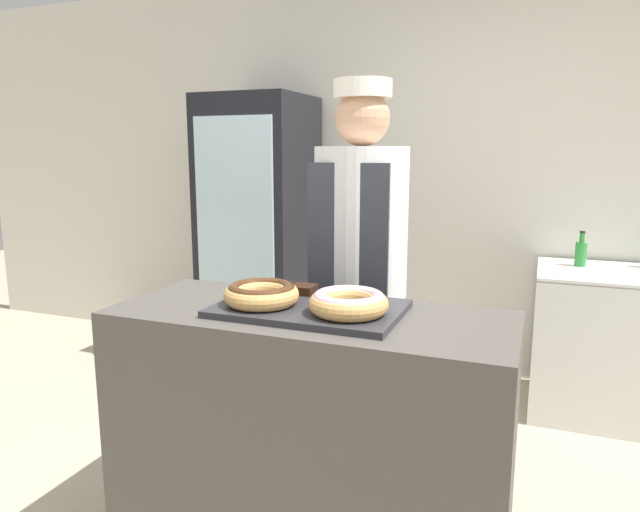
% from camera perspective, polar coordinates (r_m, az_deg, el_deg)
% --- Properties ---
extents(wall_back, '(8.00, 0.06, 2.70)m').
position_cam_1_polar(wall_back, '(3.96, 10.86, 8.07)').
color(wall_back, silver).
rests_on(wall_back, ground_plane).
extents(display_counter, '(1.39, 0.57, 0.95)m').
position_cam_1_polar(display_counter, '(2.16, -1.01, -17.84)').
color(display_counter, '#4C4742').
rests_on(display_counter, ground_plane).
extents(serving_tray, '(0.63, 0.41, 0.02)m').
position_cam_1_polar(serving_tray, '(1.98, -1.06, -5.28)').
color(serving_tray, '#2D2D33').
rests_on(serving_tray, display_counter).
extents(donut_chocolate_glaze, '(0.26, 0.26, 0.07)m').
position_cam_1_polar(donut_chocolate_glaze, '(1.98, -5.88, -3.71)').
color(donut_chocolate_glaze, tan).
rests_on(donut_chocolate_glaze, serving_tray).
extents(donut_light_glaze, '(0.26, 0.26, 0.07)m').
position_cam_1_polar(donut_light_glaze, '(1.86, 2.88, -4.60)').
color(donut_light_glaze, tan).
rests_on(donut_light_glaze, serving_tray).
extents(brownie_back_left, '(0.08, 0.08, 0.03)m').
position_cam_1_polar(brownie_back_left, '(2.13, -1.66, -3.35)').
color(brownie_back_left, black).
rests_on(brownie_back_left, serving_tray).
extents(brownie_back_right, '(0.08, 0.08, 0.03)m').
position_cam_1_polar(brownie_back_right, '(2.07, 2.63, -3.75)').
color(brownie_back_right, black).
rests_on(brownie_back_right, serving_tray).
extents(baker_person, '(0.41, 0.41, 1.80)m').
position_cam_1_polar(baker_person, '(2.54, 4.01, -2.18)').
color(baker_person, '#4C4C51').
rests_on(baker_person, ground_plane).
extents(beverage_fridge, '(0.67, 0.69, 1.87)m').
position_cam_1_polar(beverage_fridge, '(3.97, -6.09, 2.18)').
color(beverage_fridge, black).
rests_on(beverage_fridge, ground_plane).
extents(chest_freezer, '(1.00, 0.67, 0.84)m').
position_cam_1_polar(chest_freezer, '(3.69, 28.31, -7.82)').
color(chest_freezer, white).
rests_on(chest_freezer, ground_plane).
extents(bottle_green_b, '(0.06, 0.06, 0.21)m').
position_cam_1_polar(bottle_green_b, '(3.65, 24.63, 0.31)').
color(bottle_green_b, '#2D8C38').
rests_on(bottle_green_b, chest_freezer).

